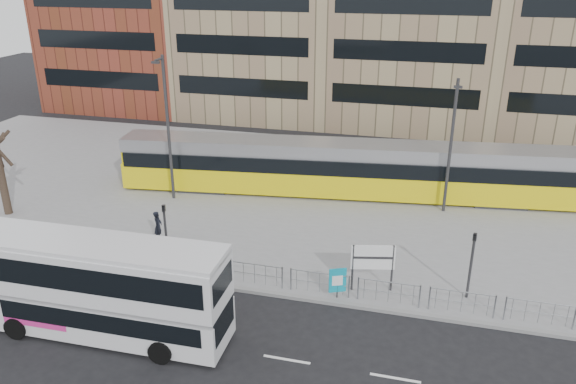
% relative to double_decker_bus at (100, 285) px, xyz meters
% --- Properties ---
extents(ground, '(120.00, 120.00, 0.00)m').
position_rel_double_decker_bus_xyz_m(ground, '(5.41, 4.22, -2.18)').
color(ground, black).
rests_on(ground, ground).
extents(plaza, '(64.00, 24.00, 0.15)m').
position_rel_double_decker_bus_xyz_m(plaza, '(5.41, 16.22, -2.11)').
color(plaza, gray).
rests_on(plaza, ground).
extents(kerb, '(64.00, 0.25, 0.17)m').
position_rel_double_decker_bus_xyz_m(kerb, '(5.41, 4.27, -2.11)').
color(kerb, gray).
rests_on(kerb, ground).
extents(pedestrian_barrier, '(32.07, 0.07, 1.10)m').
position_rel_double_decker_bus_xyz_m(pedestrian_barrier, '(7.41, 4.72, -1.20)').
color(pedestrian_barrier, '#95989D').
rests_on(pedestrian_barrier, plaza).
extents(road_markings, '(62.00, 0.12, 0.01)m').
position_rel_double_decker_bus_xyz_m(road_markings, '(6.41, 0.22, -2.18)').
color(road_markings, white).
rests_on(road_markings, ground).
extents(double_decker_bus, '(10.14, 2.72, 4.04)m').
position_rel_double_decker_bus_xyz_m(double_decker_bus, '(0.00, 0.00, 0.00)').
color(double_decker_bus, silver).
rests_on(double_decker_bus, ground).
extents(tram, '(28.66, 6.16, 3.36)m').
position_rel_double_decker_bus_xyz_m(tram, '(7.03, 16.54, -0.35)').
color(tram, yellow).
rests_on(tram, plaza).
extents(station_sign, '(1.90, 0.50, 2.22)m').
position_rel_double_decker_bus_xyz_m(station_sign, '(9.88, 5.61, -0.49)').
color(station_sign, '#2D2D30').
rests_on(station_sign, plaza).
extents(ad_panel, '(0.72, 0.36, 1.44)m').
position_rel_double_decker_bus_xyz_m(ad_panel, '(8.52, 4.61, -1.20)').
color(ad_panel, '#2D2D30').
rests_on(ad_panel, plaza).
extents(pedestrian, '(0.50, 0.67, 1.66)m').
position_rel_double_decker_bus_xyz_m(pedestrian, '(-1.50, 7.61, -1.20)').
color(pedestrian, black).
rests_on(pedestrian, plaza).
extents(traffic_light_west, '(0.20, 0.23, 3.10)m').
position_rel_double_decker_bus_xyz_m(traffic_light_west, '(0.05, 5.49, -0.06)').
color(traffic_light_west, '#2D2D30').
rests_on(traffic_light_west, plaza).
extents(traffic_light_east, '(0.20, 0.23, 3.10)m').
position_rel_double_decker_bus_xyz_m(traffic_light_east, '(14.00, 6.08, -0.06)').
color(traffic_light_east, '#2D2D30').
rests_on(traffic_light_east, plaza).
extents(lamp_post_west, '(0.45, 1.04, 8.77)m').
position_rel_double_decker_bus_xyz_m(lamp_post_west, '(-3.29, 13.09, 2.73)').
color(lamp_post_west, '#2D2D30').
rests_on(lamp_post_west, plaza).
extents(lamp_post_east, '(0.45, 1.04, 7.81)m').
position_rel_double_decker_bus_xyz_m(lamp_post_east, '(12.97, 15.31, 2.24)').
color(lamp_post_east, '#2D2D30').
rests_on(lamp_post_east, plaza).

